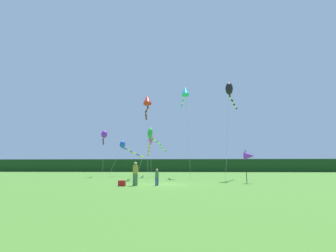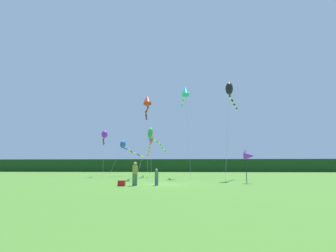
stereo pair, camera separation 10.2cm
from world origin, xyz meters
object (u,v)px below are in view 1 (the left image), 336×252
kite_red (147,101)px  kite_blue (125,146)px  person_adult (135,172)px  kite_purple (104,135)px  cooler_box (122,183)px  kite_black (230,90)px  kite_rainbow (150,141)px  banner_flag_pole (249,156)px  kite_green (153,136)px  kite_cyan (185,92)px  person_child (157,176)px

kite_red → kite_blue: size_ratio=1.41×
person_adult → kite_purple: kite_purple is taller
cooler_box → kite_black: kite_black is taller
kite_red → kite_purple: kite_red is taller
kite_red → kite_rainbow: size_ratio=1.13×
cooler_box → kite_rainbow: kite_rainbow is taller
cooler_box → kite_purple: 17.11m
banner_flag_pole → kite_purple: size_ratio=0.44×
kite_green → kite_black: bearing=-33.7°
kite_red → kite_green: bearing=89.2°
kite_red → kite_rainbow: bearing=93.8°
kite_rainbow → kite_red: bearing=-86.2°
kite_red → kite_blue: 10.52m
kite_red → cooler_box: bearing=-92.0°
kite_green → cooler_box: bearing=-91.6°
kite_purple → banner_flag_pole: bearing=-32.3°
kite_purple → person_adult: bearing=-62.4°
person_adult → kite_blue: bearing=106.6°
banner_flag_pole → kite_cyan: 14.26m
kite_rainbow → kite_cyan: (5.17, -3.27, 6.51)m
banner_flag_pole → kite_green: (-10.24, 11.34, 3.34)m
kite_blue → person_child: bearing=-68.3°
kite_purple → kite_green: 7.00m
banner_flag_pole → kite_red: bearing=150.0°
kite_red → kite_cyan: 6.21m
kite_green → kite_cyan: size_ratio=0.86×
kite_red → kite_black: 9.96m
person_child → kite_cyan: size_ratio=0.10×
kite_green → kite_rainbow: size_ratio=1.18×
kite_purple → kite_red: bearing=-35.6°
kite_cyan → banner_flag_pole: bearing=-59.0°
kite_black → kite_red: bearing=173.3°
person_adult → banner_flag_pole: bearing=19.5°
person_adult → kite_rainbow: size_ratio=0.20×
cooler_box → kite_rainbow: size_ratio=0.06×
banner_flag_pole → kite_green: kite_green is taller
person_child → cooler_box: bearing=-164.6°
cooler_box → kite_black: (10.21, 8.65, 10.02)m
person_adult → cooler_box: 1.29m
person_child → kite_blue: 18.93m
kite_black → kite_blue: size_ratio=1.53×
kite_black → kite_blue: kite_black is taller
kite_rainbow → kite_blue: bearing=160.0°
kite_green → kite_rainbow: 1.43m
person_adult → kite_black: bearing=41.7°
kite_rainbow → kite_cyan: 8.94m
kite_blue → kite_rainbow: (4.20, -1.53, 0.57)m
person_adult → kite_blue: size_ratio=0.25×
cooler_box → banner_flag_pole: banner_flag_pole is taller
kite_purple → kite_rainbow: 6.72m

